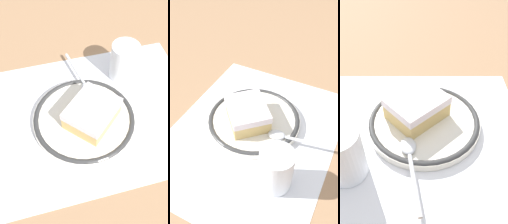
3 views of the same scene
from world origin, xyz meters
TOP-DOWN VIEW (x-y plane):
  - ground_plane at (0.00, 0.00)m, footprint 2.40×2.40m
  - placemat at (0.00, 0.00)m, footprint 0.45×0.36m
  - plate at (0.03, 0.01)m, footprint 0.21×0.21m
  - cake_slice at (0.02, 0.02)m, footprint 0.13×0.13m
  - spoon at (0.01, -0.08)m, footprint 0.04×0.14m
  - cup at (-0.09, -0.09)m, footprint 0.06×0.06m

SIDE VIEW (x-z plane):
  - ground_plane at x=0.00m, z-range 0.00..0.00m
  - placemat at x=0.00m, z-range 0.00..0.00m
  - plate at x=0.03m, z-range 0.00..0.02m
  - spoon at x=0.01m, z-range 0.02..0.03m
  - cake_slice at x=0.02m, z-range 0.02..0.06m
  - cup at x=-0.09m, z-range 0.00..0.08m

